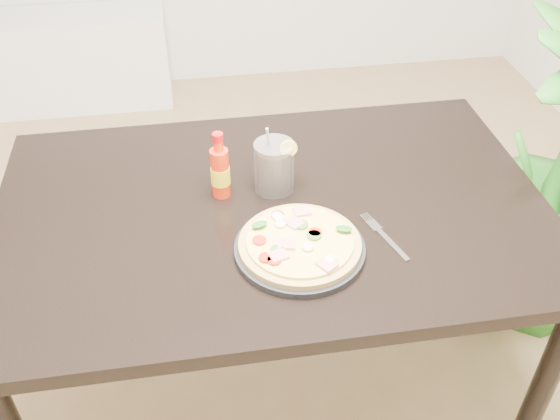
{
  "coord_description": "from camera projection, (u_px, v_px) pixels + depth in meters",
  "views": [
    {
      "loc": [
        -0.0,
        -1.2,
        1.74
      ],
      "look_at": [
        0.18,
        -0.09,
        0.83
      ],
      "focal_mm": 40.0,
      "sensor_mm": 36.0,
      "label": 1
    }
  ],
  "objects": [
    {
      "name": "plant_pot",
      "position": [
        530.0,
        273.0,
        2.3
      ],
      "size": [
        0.28,
        0.28,
        0.22
      ],
      "primitive_type": "cylinder",
      "color": "brown",
      "rests_on": "ground"
    },
    {
      "name": "media_console",
      "position": [
        36.0,
        63.0,
        3.35
      ],
      "size": [
        1.4,
        0.34,
        0.5
      ],
      "primitive_type": "cube",
      "color": "white",
      "rests_on": "ground"
    },
    {
      "name": "cola_cup",
      "position": [
        274.0,
        167.0,
        1.6
      ],
      "size": [
        0.11,
        0.1,
        0.19
      ],
      "rotation": [
        0.0,
        0.0,
        0.36
      ],
      "color": "black",
      "rests_on": "dining_table"
    },
    {
      "name": "floor",
      "position": [
        221.0,
        397.0,
        2.01
      ],
      "size": [
        4.5,
        4.5,
        0.0
      ],
      "primitive_type": "plane",
      "color": "#9E7A51",
      "rests_on": "ground"
    },
    {
      "name": "hot_sauce_bottle",
      "position": [
        220.0,
        171.0,
        1.58
      ],
      "size": [
        0.06,
        0.06,
        0.19
      ],
      "rotation": [
        0.0,
        0.0,
        -0.29
      ],
      "color": "red",
      "rests_on": "dining_table"
    },
    {
      "name": "plate",
      "position": [
        300.0,
        249.0,
        1.45
      ],
      "size": [
        0.3,
        0.3,
        0.02
      ],
      "primitive_type": "cylinder",
      "color": "black",
      "rests_on": "dining_table"
    },
    {
      "name": "fork",
      "position": [
        383.0,
        235.0,
        1.49
      ],
      "size": [
        0.07,
        0.18,
        0.0
      ],
      "rotation": [
        0.0,
        0.0,
        0.31
      ],
      "color": "silver",
      "rests_on": "dining_table"
    },
    {
      "name": "pizza",
      "position": [
        299.0,
        243.0,
        1.43
      ],
      "size": [
        0.28,
        0.28,
        0.03
      ],
      "color": "tan",
      "rests_on": "plate"
    },
    {
      "name": "dining_table",
      "position": [
        273.0,
        230.0,
        1.64
      ],
      "size": [
        1.4,
        0.9,
        0.75
      ],
      "color": "black",
      "rests_on": "ground"
    }
  ]
}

